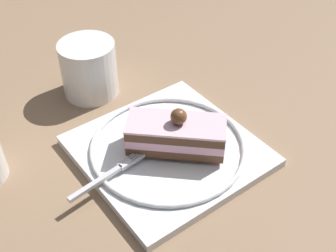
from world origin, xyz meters
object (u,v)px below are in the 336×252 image
at_px(dessert_plate, 168,149).
at_px(fork, 112,172).
at_px(drink_glass_far, 89,72).
at_px(cake_slice, 176,134).

bearing_deg(dessert_plate, fork, -95.35).
xyz_separation_m(dessert_plate, fork, (-0.01, -0.08, 0.01)).
relative_size(dessert_plate, drink_glass_far, 2.81).
bearing_deg(fork, drink_glass_far, 151.86).
bearing_deg(cake_slice, dessert_plate, -150.44).
bearing_deg(fork, cake_slice, 79.17).
height_order(dessert_plate, cake_slice, cake_slice).
height_order(fork, drink_glass_far, drink_glass_far).
relative_size(cake_slice, fork, 1.09).
bearing_deg(drink_glass_far, fork, -28.14).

